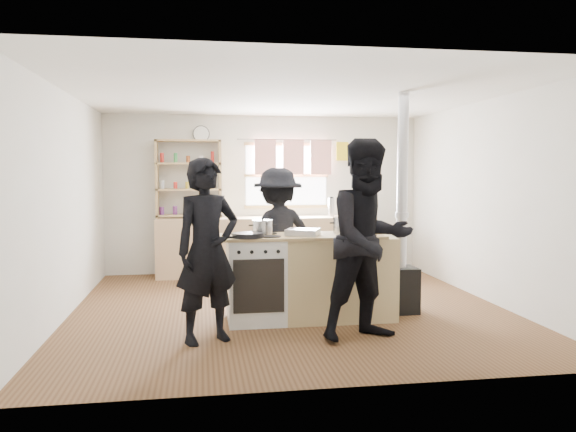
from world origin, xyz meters
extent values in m
cube|color=brown|center=(0.00, 0.00, -0.01)|extent=(5.00, 5.00, 0.01)
cube|color=tan|center=(0.00, 2.22, 0.45)|extent=(3.40, 0.55, 0.90)
cube|color=tan|center=(-1.20, 2.34, 0.94)|extent=(1.00, 0.28, 0.03)
cube|color=tan|center=(-1.20, 2.34, 1.33)|extent=(1.00, 0.28, 0.03)
cube|color=tan|center=(-1.20, 2.34, 1.74)|extent=(1.00, 0.28, 0.03)
cube|color=tan|center=(-1.20, 2.34, 2.08)|extent=(1.00, 0.28, 0.03)
cube|color=tan|center=(-1.68, 2.34, 1.50)|extent=(0.04, 0.28, 1.20)
cube|color=tan|center=(-0.72, 2.34, 1.50)|extent=(0.04, 0.28, 1.20)
cylinder|color=silver|center=(1.03, 2.22, 1.05)|extent=(0.10, 0.10, 0.29)
cube|color=white|center=(-0.45, -0.55, 0.45)|extent=(0.60, 0.60, 0.90)
cube|color=#CFB67D|center=(0.45, -0.55, 0.45)|extent=(1.20, 0.60, 0.90)
cube|color=tan|center=(0.00, -0.55, 0.92)|extent=(1.84, 0.64, 0.03)
cylinder|color=black|center=(-0.55, -0.73, 0.96)|extent=(0.46, 0.46, 0.05)
cylinder|color=#27571D|center=(-0.55, -0.73, 0.97)|extent=(0.29, 0.29, 0.02)
cube|color=silver|center=(0.05, -0.61, 0.96)|extent=(0.41, 0.38, 0.07)
cube|color=brown|center=(0.05, -0.61, 0.99)|extent=(0.35, 0.32, 0.02)
cylinder|color=#B8B8BB|center=(-0.37, -0.46, 1.00)|extent=(0.22, 0.22, 0.15)
cylinder|color=#B8B8BB|center=(-0.37, -0.46, 1.08)|extent=(0.22, 0.22, 0.01)
sphere|color=black|center=(-0.37, -0.46, 1.10)|extent=(0.03, 0.03, 0.03)
cylinder|color=silver|center=(0.55, -0.48, 1.01)|extent=(0.26, 0.26, 0.17)
cylinder|color=silver|center=(0.55, -0.48, 1.11)|extent=(0.27, 0.27, 0.01)
sphere|color=black|center=(0.55, -0.48, 1.12)|extent=(0.03, 0.03, 0.03)
cube|color=tan|center=(0.83, -0.54, 0.94)|extent=(0.31, 0.25, 0.02)
cube|color=olive|center=(0.83, -0.54, 1.00)|extent=(0.24, 0.15, 0.10)
cube|color=black|center=(1.23, -0.39, 0.26)|extent=(0.35, 0.35, 0.52)
cylinder|color=#ADADB2|center=(1.23, -0.39, 1.51)|extent=(0.12, 0.12, 1.98)
imported|color=black|center=(-0.97, -1.19, 0.87)|extent=(0.75, 0.64, 1.74)
imported|color=black|center=(0.56, -1.34, 0.96)|extent=(1.10, 0.96, 1.92)
imported|color=black|center=(-0.10, 0.30, 0.83)|extent=(1.21, 0.92, 1.66)
camera|label=1|loc=(-1.03, -6.46, 1.60)|focal=35.00mm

